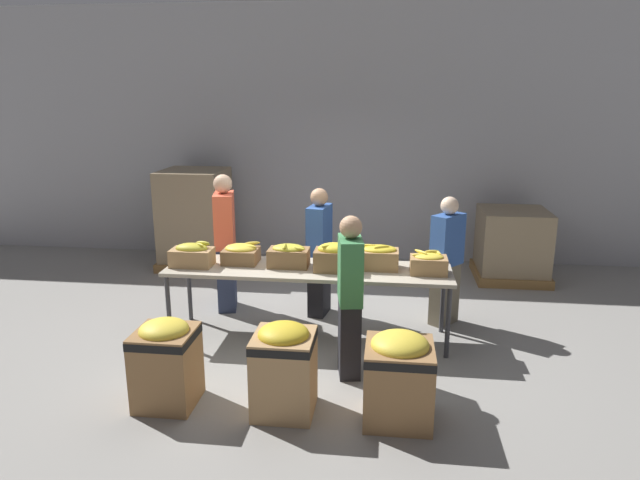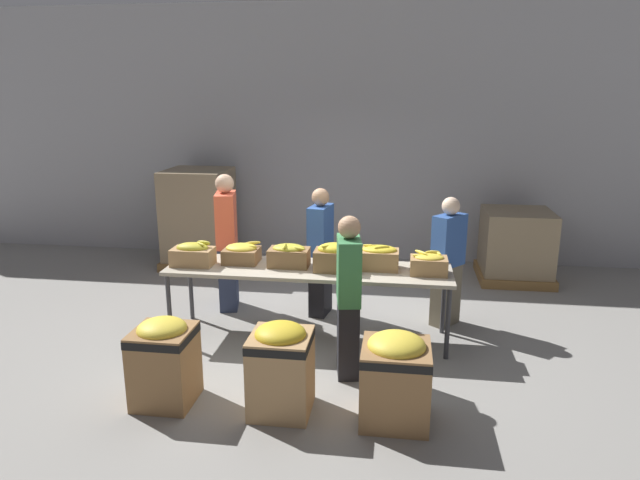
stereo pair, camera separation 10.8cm
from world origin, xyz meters
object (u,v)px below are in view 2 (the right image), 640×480
object	(u,v)px
volunteer_3	(348,298)
volunteer_0	(320,253)
sorting_table	(309,272)
banana_box_3	(335,257)
donation_bin_1	(281,365)
banana_box_2	(289,255)
banana_box_4	(379,257)
pallet_stack_0	(516,246)
banana_box_0	(193,254)
pallet_stack_1	(199,219)
donation_bin_2	(395,375)
donation_bin_0	(164,358)
volunteer_1	(227,243)
banana_box_5	(429,264)
volunteer_2	(448,263)
banana_box_1	(242,253)

from	to	relation	value
volunteer_3	volunteer_0	bearing A→B (deg)	8.78
sorting_table	banana_box_3	size ratio (longest dim) A/B	7.18
banana_box_3	donation_bin_1	xyz separation A→B (m)	(-0.28, -1.48, -0.54)
banana_box_2	donation_bin_1	world-z (taller)	banana_box_2
banana_box_4	pallet_stack_0	xyz separation A→B (m)	(1.88, 2.35, -0.44)
banana_box_0	pallet_stack_1	world-z (taller)	pallet_stack_1
donation_bin_2	donation_bin_0	bearing A→B (deg)	-180.00
donation_bin_0	banana_box_4	bearing A→B (deg)	41.94
volunteer_3	donation_bin_2	distance (m)	0.96
volunteer_1	banana_box_2	bearing A→B (deg)	40.10
banana_box_5	donation_bin_2	xyz separation A→B (m)	(-0.31, -1.51, -0.51)
pallet_stack_0	donation_bin_0	bearing A→B (deg)	-132.86
banana_box_2	banana_box_3	xyz separation A→B (m)	(0.51, -0.08, 0.02)
volunteer_2	donation_bin_2	distance (m)	2.23
banana_box_4	pallet_stack_1	xyz separation A→B (m)	(-2.90, 2.42, -0.20)
volunteer_3	banana_box_1	bearing A→B (deg)	46.50
banana_box_2	volunteer_2	size ratio (longest dim) A/B	0.29
banana_box_4	donation_bin_0	world-z (taller)	banana_box_4
banana_box_1	volunteer_0	bearing A→B (deg)	37.44
banana_box_0	pallet_stack_0	world-z (taller)	banana_box_0
banana_box_0	banana_box_1	size ratio (longest dim) A/B	1.16
donation_bin_0	sorting_table	bearing A→B (deg)	56.10
donation_bin_0	donation_bin_2	world-z (taller)	donation_bin_0
donation_bin_1	pallet_stack_1	xyz separation A→B (m)	(-2.15, 4.02, 0.32)
volunteer_0	donation_bin_0	world-z (taller)	volunteer_0
sorting_table	donation_bin_0	xyz separation A→B (m)	(-1.03, -1.54, -0.34)
banana_box_0	donation_bin_2	distance (m)	2.74
banana_box_3	banana_box_1	bearing A→B (deg)	172.10
volunteer_0	banana_box_5	bearing A→B (deg)	69.23
banana_box_2	pallet_stack_1	size ratio (longest dim) A/B	0.29
sorting_table	volunteer_1	distance (m)	1.37
banana_box_2	banana_box_3	bearing A→B (deg)	-8.62
banana_box_0	banana_box_2	distance (m)	1.06
banana_box_3	pallet_stack_1	world-z (taller)	pallet_stack_1
volunteer_2	banana_box_4	bearing A→B (deg)	-16.24
sorting_table	banana_box_2	bearing A→B (deg)	173.13
banana_box_2	donation_bin_0	xyz separation A→B (m)	(-0.81, -1.56, -0.52)
volunteer_0	donation_bin_2	size ratio (longest dim) A/B	2.03
volunteer_1	volunteer_3	xyz separation A→B (m)	(1.65, -1.53, -0.07)
sorting_table	pallet_stack_0	bearing A→B (deg)	42.53
donation_bin_0	donation_bin_1	xyz separation A→B (m)	(1.04, 0.00, 0.01)
banana_box_4	banana_box_2	bearing A→B (deg)	-177.21
banana_box_0	volunteer_3	distance (m)	1.93
banana_box_4	pallet_stack_0	bearing A→B (deg)	51.29
donation_bin_2	pallet_stack_0	distance (m)	4.30
banana_box_4	volunteer_1	size ratio (longest dim) A/B	0.24
sorting_table	banana_box_5	distance (m)	1.29
donation_bin_0	pallet_stack_1	bearing A→B (deg)	105.39
banana_box_1	donation_bin_1	size ratio (longest dim) A/B	0.49
sorting_table	volunteer_3	distance (m)	0.94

